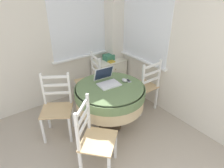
{
  "coord_description": "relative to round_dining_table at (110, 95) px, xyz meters",
  "views": [
    {
      "loc": [
        -0.45,
        -0.12,
        2.14
      ],
      "look_at": [
        1.15,
        2.06,
        0.67
      ],
      "focal_mm": 32.0,
      "sensor_mm": 36.0,
      "label": 1
    }
  ],
  "objects": [
    {
      "name": "laptop",
      "position": [
        0.02,
        0.1,
        0.2
      ],
      "size": [
        0.33,
        0.34,
        0.23
      ],
      "color": "silver",
      "rests_on": "round_dining_table"
    },
    {
      "name": "corner_room_shell",
      "position": [
        0.21,
        0.11,
        0.68
      ],
      "size": [
        4.33,
        5.03,
        2.55
      ],
      "color": "silver",
      "rests_on": "ground_plane"
    },
    {
      "name": "cell_phone",
      "position": [
        0.33,
        -0.03,
        0.15
      ],
      "size": [
        0.07,
        0.13,
        0.01
      ],
      "color": "#B2B7BC",
      "rests_on": "round_dining_table"
    },
    {
      "name": "book_on_cabinet",
      "position": [
        0.69,
        0.94,
        0.07
      ],
      "size": [
        0.12,
        0.18,
        0.02
      ],
      "color": "gold",
      "rests_on": "corner_cabinet"
    },
    {
      "name": "round_dining_table",
      "position": [
        0.0,
        0.0,
        0.0
      ],
      "size": [
        1.03,
        1.03,
        0.74
      ],
      "color": "#4C3D2D",
      "rests_on": "ground_plane"
    },
    {
      "name": "dining_chair_camera_near",
      "position": [
        -0.59,
        -0.51,
        -0.14
      ],
      "size": [
        0.58,
        0.57,
        0.96
      ],
      "color": "tan",
      "rests_on": "ground_plane"
    },
    {
      "name": "storage_box",
      "position": [
        0.72,
        1.04,
        0.11
      ],
      "size": [
        0.19,
        0.17,
        0.11
      ],
      "color": "#387A5B",
      "rests_on": "corner_cabinet"
    },
    {
      "name": "dining_chair_near_right_window",
      "position": [
        0.77,
        0.05,
        -0.14
      ],
      "size": [
        0.43,
        0.39,
        0.96
      ],
      "color": "tan",
      "rests_on": "ground_plane"
    },
    {
      "name": "corner_cabinet",
      "position": [
        0.72,
        1.02,
        -0.27
      ],
      "size": [
        0.62,
        0.44,
        0.65
      ],
      "color": "silver",
      "rests_on": "ground_plane"
    },
    {
      "name": "dining_chair_left_flank",
      "position": [
        -0.69,
        0.36,
        -0.14
      ],
      "size": [
        0.57,
        0.56,
        0.96
      ],
      "color": "tan",
      "rests_on": "ground_plane"
    },
    {
      "name": "dining_chair_near_back_window",
      "position": [
        0.11,
        0.77,
        -0.14
      ],
      "size": [
        0.46,
        0.49,
        0.96
      ],
      "color": "tan",
      "rests_on": "ground_plane"
    },
    {
      "name": "computer_mouse",
      "position": [
        0.27,
        -0.01,
        0.17
      ],
      "size": [
        0.06,
        0.1,
        0.05
      ],
      "color": "silver",
      "rests_on": "round_dining_table"
    }
  ]
}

